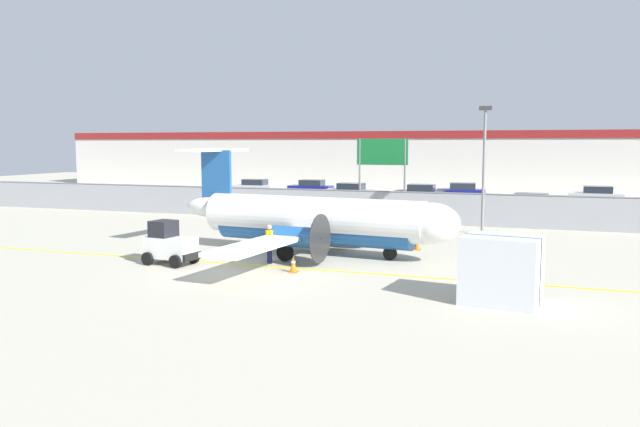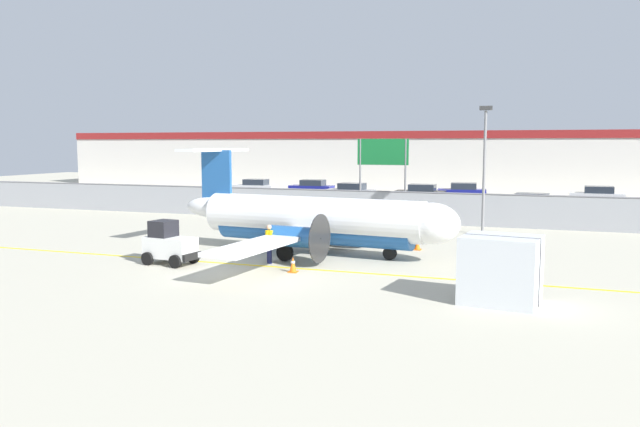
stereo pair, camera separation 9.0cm
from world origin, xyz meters
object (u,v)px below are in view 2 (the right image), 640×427
at_px(ground_crew_worker, 269,242).
at_px(highway_sign, 383,159).
at_px(baggage_tug, 169,244).
at_px(cargo_container, 501,270).
at_px(parked_car_3, 421,194).
at_px(traffic_cone_near_right, 417,244).
at_px(parked_car_0, 255,187).
at_px(parked_car_1, 312,188).
at_px(traffic_cone_near_left, 293,265).
at_px(parked_car_5, 533,205).
at_px(parked_car_2, 351,192).
at_px(commuter_airplane, 318,220).
at_px(apron_light_pole, 485,159).
at_px(parked_car_4, 462,192).
at_px(parked_car_6, 597,196).

relative_size(ground_crew_worker, highway_sign, 0.31).
bearing_deg(baggage_tug, cargo_container, -1.22).
bearing_deg(parked_car_3, traffic_cone_near_right, 100.51).
bearing_deg(parked_car_3, ground_crew_worker, 87.94).
distance_m(parked_car_0, parked_car_1, 5.68).
distance_m(baggage_tug, cargo_container, 14.00).
relative_size(traffic_cone_near_left, highway_sign, 0.12).
distance_m(baggage_tug, parked_car_5, 27.46).
height_order(parked_car_2, parked_car_3, same).
distance_m(parked_car_3, parked_car_5, 11.70).
bearing_deg(commuter_airplane, parked_car_3, 95.74).
height_order(baggage_tug, parked_car_5, baggage_tug).
relative_size(baggage_tug, apron_light_pole, 0.34).
bearing_deg(parked_car_3, highway_sign, 87.10).
xyz_separation_m(parked_car_0, parked_car_4, (19.89, 0.87, 0.00)).
distance_m(baggage_tug, highway_sign, 20.14).
relative_size(parked_car_0, parked_car_3, 1.00).
bearing_deg(parked_car_6, apron_light_pole, 70.86).
bearing_deg(ground_crew_worker, parked_car_2, -120.63).
distance_m(parked_car_1, parked_car_2, 6.20).
xyz_separation_m(parked_car_5, apron_light_pole, (-2.67, -9.59, 3.41)).
relative_size(parked_car_3, parked_car_4, 0.97).
xyz_separation_m(parked_car_1, parked_car_2, (5.01, -3.66, 0.00)).
bearing_deg(commuter_airplane, traffic_cone_near_left, -77.76).
xyz_separation_m(parked_car_2, highway_sign, (5.44, -10.67, 3.24)).
height_order(baggage_tug, parked_car_1, baggage_tug).
distance_m(parked_car_2, parked_car_3, 6.17).
height_order(parked_car_3, parked_car_5, same).
relative_size(cargo_container, parked_car_4, 0.61).
xyz_separation_m(commuter_airplane, parked_car_1, (-10.95, 29.19, -0.71)).
relative_size(cargo_container, traffic_cone_near_left, 4.14).
distance_m(commuter_airplane, cargo_container, 10.85).
bearing_deg(parked_car_3, parked_car_6, -169.95).
height_order(parked_car_0, apron_light_pole, apron_light_pole).
relative_size(traffic_cone_near_left, parked_car_0, 0.15).
bearing_deg(commuter_airplane, ground_crew_worker, -106.48).
xyz_separation_m(parked_car_2, parked_car_5, (15.38, -6.74, 0.00)).
bearing_deg(traffic_cone_near_right, cargo_container, -64.49).
bearing_deg(parked_car_4, baggage_tug, 70.09).
relative_size(ground_crew_worker, traffic_cone_near_left, 2.66).
relative_size(parked_car_1, parked_car_3, 1.00).
distance_m(traffic_cone_near_right, parked_car_4, 26.45).
relative_size(commuter_airplane, highway_sign, 2.92).
distance_m(parked_car_3, parked_car_6, 14.29).
distance_m(parked_car_2, highway_sign, 12.41).
bearing_deg(ground_crew_worker, cargo_container, 119.39).
bearing_deg(ground_crew_worker, parked_car_4, -138.20).
distance_m(baggage_tug, parked_car_1, 34.12).
distance_m(parked_car_2, parked_car_5, 16.79).
relative_size(parked_car_1, parked_car_5, 0.97).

